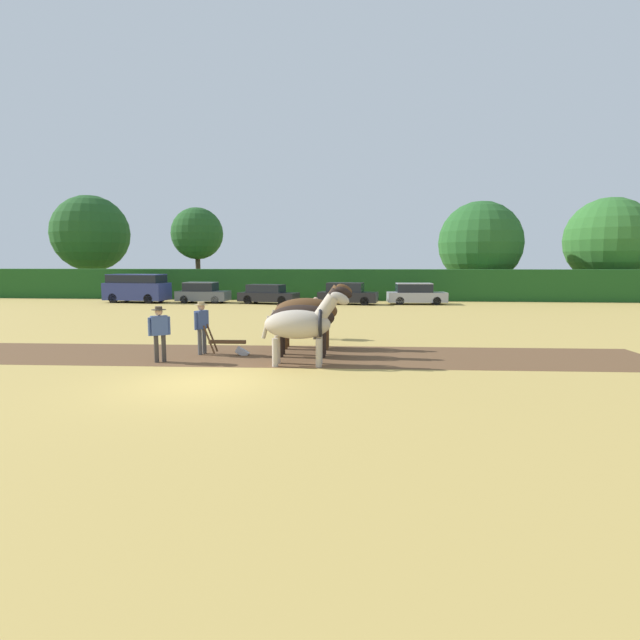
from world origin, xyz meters
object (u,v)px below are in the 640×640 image
at_px(tree_far_left, 91,234).
at_px(parked_car_left, 202,293).
at_px(tree_center_left, 480,243).
at_px(parked_car_center_right, 416,294).
at_px(draft_horse_lead_left, 301,324).
at_px(parked_van, 137,288).
at_px(plow, 231,346).
at_px(tree_left, 197,234).
at_px(parked_car_center, 347,294).
at_px(draft_horse_lead_right, 306,317).
at_px(draft_horse_trail_left, 309,311).
at_px(tree_center, 609,241).
at_px(farmer_at_plow, 202,323).
at_px(farmer_onlooker_left, 159,329).
at_px(parked_car_center_left, 268,294).
at_px(farmer_beside_team, 316,315).

distance_m(tree_far_left, parked_car_left, 17.74).
xyz_separation_m(tree_center_left, parked_car_center_right, (-6.32, -8.15, -4.05)).
xyz_separation_m(draft_horse_lead_left, parked_car_left, (-10.77, 22.75, -0.51)).
bearing_deg(parked_car_left, parked_van, -175.72).
bearing_deg(plow, tree_center_left, 61.76).
relative_size(tree_left, parked_car_center, 1.78).
bearing_deg(draft_horse_lead_right, draft_horse_trail_left, 90.38).
distance_m(tree_far_left, parked_car_center, 27.71).
height_order(parked_car_left, parked_car_center, parked_car_center).
bearing_deg(plow, parked_car_left, 108.79).
xyz_separation_m(tree_center_left, draft_horse_lead_left, (-11.89, -31.05, -3.54)).
bearing_deg(tree_left, parked_van, -107.30).
height_order(tree_left, tree_center, tree_center).
xyz_separation_m(tree_left, draft_horse_lead_right, (13.53, -28.46, -4.40)).
xyz_separation_m(draft_horse_lead_left, parked_car_center, (0.46, 22.34, -0.50)).
bearing_deg(parked_car_left, plow, -67.68).
xyz_separation_m(tree_center_left, parked_car_center, (-11.43, -8.72, -4.04)).
bearing_deg(farmer_at_plow, tree_center, 69.67).
relative_size(draft_horse_lead_right, farmer_onlooker_left, 1.64).
height_order(tree_center, draft_horse_lead_left, tree_center).
xyz_separation_m(plow, parked_van, (-13.32, 21.05, 0.82)).
bearing_deg(tree_center, parked_car_center, -157.85).
height_order(tree_center, draft_horse_lead_right, tree_center).
xyz_separation_m(tree_center, parked_car_left, (-33.72, -8.74, -4.25)).
distance_m(parked_car_center_left, parked_car_center_right, 11.12).
distance_m(tree_far_left, farmer_at_plow, 37.60).
distance_m(draft_horse_trail_left, parked_car_center_right, 20.66).
bearing_deg(tree_far_left, parked_car_center, -20.88).
bearing_deg(plow, tree_center, 47.46).
bearing_deg(parked_van, farmer_beside_team, -41.21).
height_order(parked_car_center, parked_car_center_right, parked_car_center).
xyz_separation_m(draft_horse_lead_left, draft_horse_lead_right, (-0.05, 1.53, 0.04)).
bearing_deg(parked_car_center_right, plow, -114.54).
bearing_deg(parked_car_center, farmer_beside_team, -84.44).
xyz_separation_m(plow, parked_car_center_right, (8.16, 21.47, 0.44)).
height_order(draft_horse_lead_right, parked_car_center_right, draft_horse_lead_right).
height_order(parked_van, parked_car_center, parked_van).
distance_m(parked_car_left, parked_car_center, 11.24).
height_order(tree_left, farmer_beside_team, tree_left).
bearing_deg(parked_car_center_left, farmer_onlooker_left, -75.74).
height_order(draft_horse_lead_right, farmer_at_plow, draft_horse_lead_right).
height_order(draft_horse_lead_right, parked_van, draft_horse_lead_right).
height_order(draft_horse_lead_left, draft_horse_trail_left, draft_horse_trail_left).
bearing_deg(draft_horse_lead_left, farmer_onlooker_left, 177.16).
bearing_deg(parked_van, draft_horse_lead_left, -48.47).
bearing_deg(farmer_at_plow, draft_horse_lead_left, -1.20).
distance_m(tree_far_left, tree_left, 11.58).
relative_size(tree_center_left, draft_horse_lead_right, 2.94).
relative_size(draft_horse_trail_left, parked_car_center, 0.65).
distance_m(draft_horse_trail_left, parked_car_center, 19.30).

